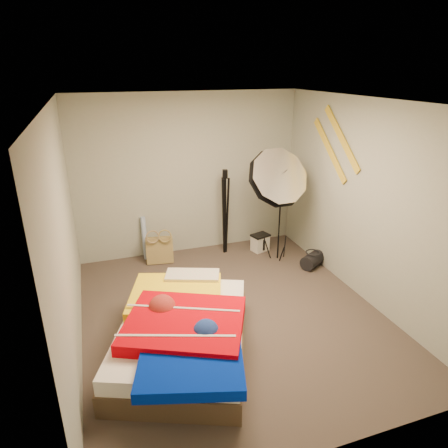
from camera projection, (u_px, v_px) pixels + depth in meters
name	position (u px, v px, depth m)	size (l,w,h in m)	color
floor	(232.00, 314.00, 4.89)	(4.00, 4.00, 0.00)	#4B3F37
ceiling	(234.00, 102.00, 3.97)	(4.00, 4.00, 0.00)	silver
wall_back	(189.00, 175.00, 6.19)	(3.50, 3.50, 0.00)	#9AA092
wall_front	(335.00, 319.00, 2.67)	(3.50, 3.50, 0.00)	#9AA092
wall_left	(65.00, 239.00, 3.90)	(4.00, 4.00, 0.00)	#9AA092
wall_right	(365.00, 203.00, 4.95)	(4.00, 4.00, 0.00)	#9AA092
tote_bag	(160.00, 250.00, 6.11)	(0.41, 0.12, 0.41)	#A38E53
wrapping_roll	(145.00, 238.00, 6.21)	(0.08, 0.08, 0.67)	#4B78BC
camera_case	(260.00, 243.00, 6.53)	(0.26, 0.19, 0.26)	silver
duffel_bag	(312.00, 260.00, 6.00)	(0.22, 0.22, 0.36)	black
wall_stripe_upper	(342.00, 138.00, 5.22)	(0.02, 1.10, 0.10)	gold
wall_stripe_lower	(330.00, 150.00, 5.51)	(0.02, 1.10, 0.10)	gold
bed	(183.00, 332.00, 4.12)	(1.85, 2.24, 0.53)	#4F3C2A
photo_umbrella	(276.00, 179.00, 5.68)	(1.07, 0.79, 1.86)	black
camera_tripod	(225.00, 206.00, 6.24)	(0.09, 0.09, 1.37)	black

